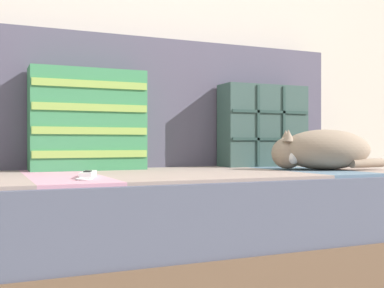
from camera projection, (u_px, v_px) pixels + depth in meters
The scene contains 6 objects.
couch at pixel (128, 227), 1.68m from camera, with size 2.18×0.87×0.38m.
sofa_backrest at pixel (104, 102), 2.01m from camera, with size 2.14×0.14×0.55m.
throw_pillow_quilted at pixel (263, 126), 2.15m from camera, with size 0.40×0.14×0.36m.
throw_pillow_striped at pixel (88, 120), 1.84m from camera, with size 0.43×0.14×0.38m.
sleeping_cat at pixel (319, 150), 1.86m from camera, with size 0.40×0.34×0.16m.
game_remote_near at pixel (88, 175), 1.43m from camera, with size 0.10×0.20×0.02m.
Camera 1 is at (-0.46, -1.51, 0.48)m, focal length 45.00 mm.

